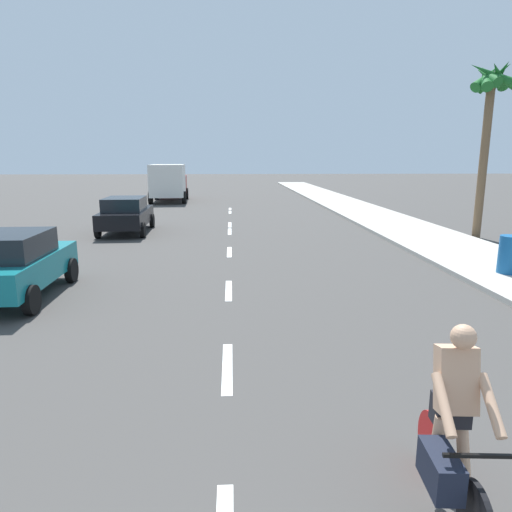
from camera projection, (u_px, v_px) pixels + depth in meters
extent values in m
plane|color=#423F3D|center=(230.00, 234.00, 19.89)|extent=(160.00, 160.00, 0.00)
cube|color=#B2ADA3|center=(395.00, 225.00, 22.26)|extent=(3.60, 80.00, 0.14)
cube|color=white|center=(227.00, 367.00, 7.20)|extent=(0.16, 1.80, 0.01)
cube|color=white|center=(229.00, 290.00, 11.41)|extent=(0.16, 1.80, 0.01)
cube|color=white|center=(229.00, 252.00, 16.10)|extent=(0.16, 1.80, 0.01)
cube|color=white|center=(230.00, 231.00, 20.63)|extent=(0.16, 1.80, 0.01)
cube|color=white|center=(230.00, 225.00, 22.71)|extent=(0.16, 1.80, 0.01)
cube|color=white|center=(230.00, 212.00, 28.21)|extent=(0.16, 1.80, 0.01)
cube|color=white|center=(230.00, 209.00, 29.65)|extent=(0.16, 1.80, 0.01)
cylinder|color=red|center=(431.00, 443.00, 4.74)|extent=(0.10, 0.66, 0.66)
cube|color=black|center=(452.00, 461.00, 4.19)|extent=(0.11, 0.94, 0.04)
cylinder|color=black|center=(446.00, 424.00, 4.34)|extent=(0.03, 0.03, 0.48)
cube|color=black|center=(478.00, 456.00, 3.67)|extent=(0.56, 0.08, 0.03)
cube|color=tan|center=(456.00, 379.00, 4.10)|extent=(0.36, 0.34, 0.63)
sphere|color=tan|center=(464.00, 337.00, 3.96)|extent=(0.22, 0.22, 0.22)
cube|color=black|center=(451.00, 409.00, 4.22)|extent=(0.34, 0.25, 0.28)
cube|color=black|center=(440.00, 470.00, 3.89)|extent=(0.28, 0.54, 0.32)
cylinder|color=tan|center=(463.00, 444.00, 4.24)|extent=(0.14, 0.32, 0.62)
cylinder|color=tan|center=(437.00, 443.00, 4.24)|extent=(0.13, 0.21, 0.63)
cylinder|color=tan|center=(491.00, 405.00, 3.86)|extent=(0.13, 0.49, 0.41)
cylinder|color=tan|center=(444.00, 404.00, 3.87)|extent=(0.13, 0.49, 0.41)
cube|color=#14727A|center=(17.00, 269.00, 10.72)|extent=(1.69, 3.88, 0.64)
cube|color=black|center=(10.00, 245.00, 10.41)|extent=(1.46, 2.03, 0.56)
cylinder|color=black|center=(8.00, 271.00, 12.02)|extent=(0.19, 0.64, 0.64)
cylinder|color=black|center=(71.00, 270.00, 12.13)|extent=(0.19, 0.64, 0.64)
cylinder|color=black|center=(31.00, 300.00, 9.58)|extent=(0.19, 0.64, 0.64)
cube|color=black|center=(126.00, 217.00, 20.27)|extent=(2.00, 4.42, 0.64)
cube|color=black|center=(125.00, 204.00, 19.93)|extent=(1.70, 2.33, 0.56)
cylinder|color=black|center=(113.00, 221.00, 21.71)|extent=(0.20, 0.65, 0.64)
cylinder|color=black|center=(152.00, 221.00, 21.87)|extent=(0.20, 0.65, 0.64)
cylinder|color=black|center=(98.00, 231.00, 18.82)|extent=(0.20, 0.65, 0.64)
cylinder|color=black|center=(143.00, 230.00, 18.99)|extent=(0.20, 0.65, 0.64)
cube|color=maroon|center=(171.00, 184.00, 36.97)|extent=(2.51, 2.45, 1.40)
cube|color=silver|center=(168.00, 180.00, 33.96)|extent=(2.60, 4.27, 2.30)
cylinder|color=black|center=(156.00, 194.00, 36.88)|extent=(0.32, 0.91, 0.90)
cylinder|color=black|center=(186.00, 194.00, 37.12)|extent=(0.32, 0.91, 0.90)
cylinder|color=black|center=(151.00, 198.00, 33.08)|extent=(0.32, 0.91, 0.90)
cylinder|color=black|center=(184.00, 197.00, 33.32)|extent=(0.32, 0.91, 0.90)
cylinder|color=brown|center=(484.00, 158.00, 18.33)|extent=(0.33, 0.33, 6.50)
cone|color=#195B23|center=(499.00, 76.00, 17.66)|extent=(0.60, 1.62, 1.25)
cone|color=#195B23|center=(494.00, 77.00, 17.87)|extent=(1.25, 1.25, 1.33)
cone|color=#195B23|center=(486.00, 77.00, 17.90)|extent=(1.51, 0.97, 1.32)
cone|color=#195B23|center=(485.00, 77.00, 17.78)|extent=(1.00, 1.62, 1.46)
cone|color=#195B23|center=(487.00, 76.00, 17.58)|extent=(0.80, 1.35, 1.16)
cone|color=#195B23|center=(494.00, 75.00, 17.44)|extent=(1.93, 1.00, 1.29)
cone|color=#195B23|center=(499.00, 75.00, 17.49)|extent=(1.44, 1.26, 1.20)
cylinder|color=#14518C|center=(510.00, 255.00, 12.47)|extent=(0.60, 0.60, 1.03)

